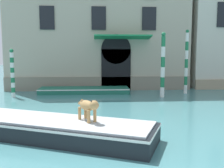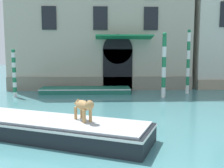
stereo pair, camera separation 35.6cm
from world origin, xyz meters
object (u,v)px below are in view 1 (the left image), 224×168
Objects in this scene: boat_moored_near_palazzo at (84,90)px; mooring_pole_0 at (186,62)px; dog_on_deck at (88,106)px; mooring_pole_5 at (163,65)px; mooring_pole_3 at (12,73)px; boat_foreground at (37,126)px.

mooring_pole_0 is (7.53, -0.69, 2.14)m from boat_moored_near_palazzo.
dog_on_deck reaches higher than boat_moored_near_palazzo.
mooring_pole_5 is (4.83, 8.55, 1.00)m from dog_on_deck.
dog_on_deck is 0.33× the size of mooring_pole_3.
dog_on_deck is (1.89, -0.62, 0.85)m from boat_foreground.
dog_on_deck is 12.26m from mooring_pole_0.
dog_on_deck reaches higher than boat_foreground.
dog_on_deck is 0.23× the size of mooring_pole_0.
boat_foreground is 2.16m from dog_on_deck.
mooring_pole_0 is at bearing 112.94° from dog_on_deck.
mooring_pole_3 is (-4.74, -1.56, 1.44)m from boat_moored_near_palazzo.
dog_on_deck is at bearing 4.70° from boat_foreground.
mooring_pole_5 is at bearing 118.30° from dog_on_deck.
mooring_pole_5 reaches higher than mooring_pole_3.
mooring_pole_5 is at bearing 72.68° from boat_foreground.
boat_moored_near_palazzo is 6.13m from mooring_pole_5.
dog_on_deck is 10.77m from boat_moored_near_palazzo.
mooring_pole_3 is at bearing 134.76° from boat_foreground.
mooring_pole_0 is at bearing -4.92° from boat_moored_near_palazzo.
mooring_pole_5 is (5.38, -2.16, 1.99)m from boat_moored_near_palazzo.
boat_foreground is at bearing -97.22° from boat_moored_near_palazzo.
dog_on_deck is 0.24× the size of mooring_pole_5.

